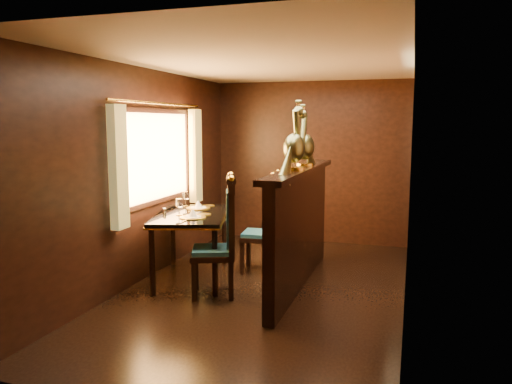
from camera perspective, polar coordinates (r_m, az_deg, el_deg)
ground at (r=5.70m, az=1.04°, el=-11.12°), size 5.00×5.00×0.00m
room_shell at (r=5.44m, az=0.27°, el=4.98°), size 3.04×5.04×2.52m
partition at (r=5.72m, az=5.00°, el=-3.69°), size 0.26×2.70×1.36m
dining_table at (r=5.98m, az=-7.44°, el=-3.12°), size 1.16×1.53×1.00m
chair_left at (r=5.39m, az=-3.68°, el=-4.62°), size 0.62×0.64×1.33m
chair_right at (r=6.23m, az=1.51°, el=-3.14°), size 0.50×0.53×1.28m
peacock_left at (r=5.29m, az=4.40°, el=6.51°), size 0.24×0.63×0.75m
peacock_right at (r=5.84m, az=5.65°, el=6.43°), size 0.22×0.60×0.71m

